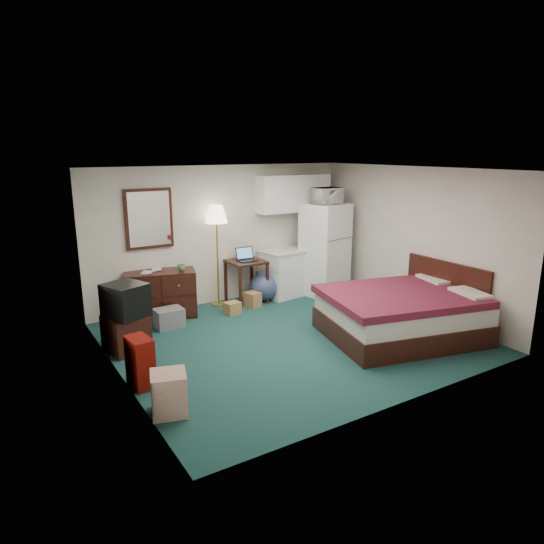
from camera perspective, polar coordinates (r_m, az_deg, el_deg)
floor at (r=7.38m, az=2.09°, el=-7.82°), size 5.00×4.50×0.01m
ceiling at (r=6.84m, az=2.28°, el=11.96°), size 5.00×4.50×0.01m
walls at (r=7.01m, az=2.18°, el=1.69°), size 5.01×4.51×2.50m
mirror at (r=8.35m, az=-14.28°, el=6.10°), size 0.80×0.06×1.00m
upper_cabinets at (r=9.40m, az=2.55°, el=9.24°), size 1.50×0.35×0.70m
headboard at (r=8.25m, az=19.75°, el=-2.24°), size 0.06×1.56×1.00m
dresser at (r=8.40m, az=-12.97°, el=-2.54°), size 1.27×0.84×0.79m
floor_lamp at (r=8.72m, az=-6.43°, el=1.85°), size 0.43×0.43×1.82m
desk at (r=8.98m, az=-3.04°, el=-1.11°), size 0.64×0.64×0.79m
exercise_ball at (r=9.07m, az=-0.97°, el=-1.77°), size 0.62×0.62×0.53m
kitchen_counter at (r=9.35m, az=1.40°, el=-0.20°), size 0.88×0.73×0.87m
fridge at (r=9.38m, az=6.22°, el=2.60°), size 0.86×0.86×1.78m
bed at (r=7.59m, az=14.95°, el=-4.87°), size 2.51×2.15×0.70m
tv_stand at (r=7.18m, az=-16.79°, el=-6.89°), size 0.61×0.65×0.51m
suitcase at (r=6.08m, az=-15.24°, el=-10.20°), size 0.28×0.40×0.62m
retail_box at (r=5.47m, az=-12.01°, el=-13.78°), size 0.47×0.47×0.47m
file_bin at (r=7.95m, az=-12.02°, el=-5.31°), size 0.45×0.34×0.31m
cardboard_box_a at (r=8.42m, az=-4.67°, el=-4.25°), size 0.28×0.25×0.21m
cardboard_box_b at (r=8.79m, az=-2.28°, el=-3.24°), size 0.28×0.30×0.26m
laptop at (r=8.81m, az=-2.90°, el=2.04°), size 0.35×0.29×0.23m
crt_tv at (r=7.02m, az=-16.86°, el=-3.18°), size 0.67×0.69×0.47m
microwave at (r=9.18m, az=6.48°, el=9.11°), size 0.57×0.36×0.37m
book_a at (r=8.23m, az=-15.09°, el=0.65°), size 0.15×0.11×0.23m
book_b at (r=8.37m, az=-14.01°, el=0.89°), size 0.16×0.05×0.21m
mug at (r=8.25m, az=-10.60°, el=0.61°), size 0.17×0.16×0.14m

